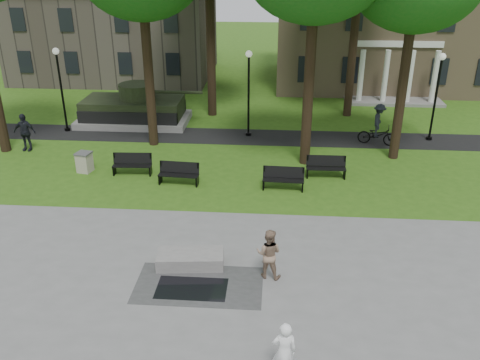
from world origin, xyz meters
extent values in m
plane|color=#2F5814|center=(0.00, 0.00, 0.00)|extent=(120.00, 120.00, 0.00)
cube|color=gray|center=(0.00, -5.00, 0.01)|extent=(22.00, 16.00, 0.02)
cube|color=black|center=(0.00, 12.00, 0.01)|extent=(44.00, 2.60, 0.01)
cube|color=#9E8460|center=(10.00, 26.00, 4.00)|extent=(16.00, 11.00, 8.00)
cube|color=silver|center=(10.00, 20.50, 3.80)|extent=(6.00, 0.30, 0.40)
cube|color=#4C443D|center=(-11.00, 26.50, 3.60)|extent=(15.00, 10.00, 7.20)
cylinder|color=black|center=(-4.50, 10.50, 4.00)|extent=(0.48, 0.48, 8.00)
cylinder|color=black|center=(3.50, 8.50, 4.16)|extent=(0.50, 0.50, 8.32)
cylinder|color=black|center=(8.00, 9.50, 3.84)|extent=(0.46, 0.46, 7.68)
cylinder|color=black|center=(-2.00, 16.00, 4.64)|extent=(0.54, 0.54, 9.28)
cylinder|color=black|center=(6.50, 16.50, 4.32)|extent=(0.50, 0.50, 8.64)
cylinder|color=black|center=(-10.00, 12.30, 2.20)|extent=(0.12, 0.12, 4.40)
sphere|color=silver|center=(-10.00, 12.30, 4.55)|extent=(0.36, 0.36, 0.36)
cylinder|color=black|center=(-10.00, 12.30, 0.08)|extent=(0.32, 0.32, 0.16)
cylinder|color=black|center=(0.50, 12.30, 2.20)|extent=(0.12, 0.12, 4.40)
sphere|color=silver|center=(0.50, 12.30, 4.55)|extent=(0.36, 0.36, 0.36)
cylinder|color=black|center=(0.50, 12.30, 0.08)|extent=(0.32, 0.32, 0.16)
cylinder|color=black|center=(10.50, 12.30, 2.20)|extent=(0.12, 0.12, 4.40)
sphere|color=silver|center=(10.50, 12.30, 4.55)|extent=(0.36, 0.36, 0.36)
cylinder|color=black|center=(10.50, 12.30, 0.08)|extent=(0.32, 0.32, 0.16)
cube|color=gray|center=(-6.50, 14.00, 0.20)|extent=(6.50, 3.40, 0.40)
cube|color=#273019|center=(-6.50, 14.00, 0.95)|extent=(5.80, 2.80, 1.10)
cube|color=black|center=(-6.50, 12.65, 0.75)|extent=(5.80, 0.35, 0.70)
cube|color=black|center=(-6.50, 15.35, 0.75)|extent=(5.80, 0.35, 0.70)
cylinder|color=#273019|center=(-6.20, 14.00, 1.95)|extent=(2.10, 2.10, 0.90)
cylinder|color=#273019|center=(-3.90, 14.00, 1.95)|extent=(3.20, 0.18, 0.18)
cube|color=black|center=(-0.42, -2.01, 0.02)|extent=(2.20, 1.20, 0.00)
cube|color=gray|center=(-0.66, -0.72, 0.24)|extent=(2.28, 1.20, 0.45)
imported|color=white|center=(2.41, -5.39, 0.85)|extent=(0.63, 0.44, 1.66)
imported|color=#93775F|center=(1.94, -1.17, 0.87)|extent=(0.94, 0.80, 1.70)
imported|color=black|center=(-10.91, 9.15, 0.99)|extent=(1.17, 0.52, 1.97)
imported|color=black|center=(7.47, 11.35, 0.54)|extent=(2.15, 1.17, 1.07)
imported|color=#20232B|center=(7.47, 11.35, 1.34)|extent=(0.92, 1.28, 1.79)
cube|color=black|center=(-4.57, 6.46, 0.45)|extent=(1.82, 0.53, 0.05)
cube|color=black|center=(-4.57, 6.68, 0.75)|extent=(1.80, 0.23, 0.50)
cube|color=black|center=(-5.42, 6.46, 0.23)|extent=(0.08, 0.45, 0.45)
cube|color=black|center=(-3.72, 6.46, 0.23)|extent=(0.08, 0.45, 0.45)
cube|color=black|center=(-2.22, 5.55, 0.45)|extent=(1.83, 0.58, 0.05)
cube|color=black|center=(-2.22, 5.77, 0.75)|extent=(1.81, 0.28, 0.50)
cube|color=black|center=(-3.07, 5.55, 0.23)|extent=(0.09, 0.45, 0.45)
cube|color=black|center=(-1.37, 5.55, 0.23)|extent=(0.09, 0.45, 0.45)
cube|color=black|center=(2.43, 5.35, 0.45)|extent=(1.82, 0.52, 0.05)
cube|color=black|center=(2.43, 5.57, 0.75)|extent=(1.80, 0.23, 0.50)
cube|color=black|center=(1.58, 5.35, 0.23)|extent=(0.08, 0.45, 0.45)
cube|color=black|center=(3.28, 5.35, 0.23)|extent=(0.08, 0.45, 0.45)
cube|color=black|center=(4.40, 6.79, 0.45)|extent=(1.80, 0.47, 0.05)
cube|color=black|center=(4.40, 7.01, 0.75)|extent=(1.80, 0.17, 0.50)
cube|color=black|center=(3.55, 6.79, 0.23)|extent=(0.06, 0.45, 0.45)
cube|color=black|center=(5.25, 6.79, 0.23)|extent=(0.06, 0.45, 0.45)
cube|color=#B9B299|center=(-6.90, 6.65, 0.45)|extent=(0.71, 0.71, 0.90)
cube|color=#4C4C4C|center=(-6.90, 6.65, 0.93)|extent=(0.78, 0.78, 0.06)
camera|label=1|loc=(2.03, -14.80, 9.69)|focal=38.00mm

